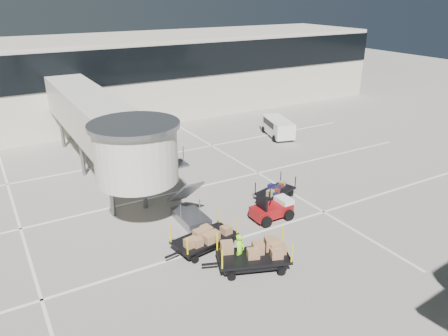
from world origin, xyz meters
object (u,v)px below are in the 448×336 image
(ground_worker, at_px, (240,250))
(suitcase_cart, at_px, (275,192))
(box_cart_near, at_px, (253,257))
(minivan, at_px, (277,126))
(baggage_tug, at_px, (272,210))
(box_cart_far, at_px, (204,237))

(ground_worker, bearing_deg, suitcase_cart, 13.90)
(box_cart_near, distance_m, minivan, 20.88)
(box_cart_near, bearing_deg, baggage_tug, 64.33)
(box_cart_far, bearing_deg, box_cart_near, -76.41)
(baggage_tug, xyz_separation_m, box_cart_near, (-3.74, -3.54, 0.06))
(baggage_tug, relative_size, suitcase_cart, 0.73)
(minivan, bearing_deg, box_cart_far, -122.13)
(suitcase_cart, height_order, box_cart_near, box_cart_near)
(ground_worker, bearing_deg, minivan, 21.28)
(baggage_tug, relative_size, box_cart_near, 0.58)
(baggage_tug, height_order, box_cart_far, baggage_tug)
(baggage_tug, distance_m, minivan, 15.77)
(baggage_tug, relative_size, minivan, 0.54)
(box_cart_near, bearing_deg, minivan, 71.00)
(box_cart_far, xyz_separation_m, minivan, (14.53, 13.28, 0.31))
(baggage_tug, xyz_separation_m, ground_worker, (-4.13, -3.02, 0.27))
(suitcase_cart, height_order, box_cart_far, box_cart_far)
(ground_worker, relative_size, minivan, 0.38)
(suitcase_cart, relative_size, ground_worker, 1.97)
(baggage_tug, bearing_deg, ground_worker, -144.19)
(box_cart_near, bearing_deg, box_cart_far, 133.62)
(box_cart_far, relative_size, ground_worker, 2.42)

